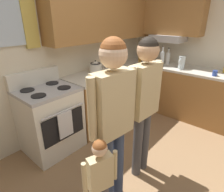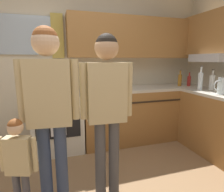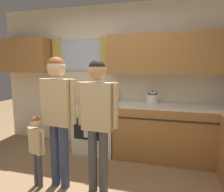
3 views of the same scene
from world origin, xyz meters
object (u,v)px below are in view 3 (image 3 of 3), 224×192
object	(u,v)px
stovetop_kettle	(153,97)
small_child	(36,143)
stove_oven	(97,125)
adult_in_plaid	(98,111)
adult_holding_child	(58,107)

from	to	relation	value
stovetop_kettle	small_child	world-z (taller)	stovetop_kettle
stove_oven	small_child	xyz separation A→B (m)	(-0.33, -1.27, 0.10)
stovetop_kettle	adult_in_plaid	xyz separation A→B (m)	(-0.52, -1.25, 0.00)
stovetop_kettle	adult_holding_child	distance (m)	1.62
adult_holding_child	small_child	xyz separation A→B (m)	(-0.26, -0.09, -0.45)
small_child	adult_holding_child	bearing A→B (deg)	19.32
stovetop_kettle	adult_in_plaid	distance (m)	1.36
stove_oven	adult_holding_child	bearing A→B (deg)	-93.22
adult_in_plaid	stovetop_kettle	bearing A→B (deg)	67.46
stove_oven	adult_holding_child	xyz separation A→B (m)	(-0.07, -1.18, 0.55)
stovetop_kettle	adult_holding_child	xyz separation A→B (m)	(-1.03, -1.26, 0.02)
adult_holding_child	stove_oven	bearing A→B (deg)	86.78
stove_oven	small_child	bearing A→B (deg)	-104.40
adult_holding_child	small_child	size ratio (longest dim) A/B	1.78
stovetop_kettle	adult_in_plaid	bearing A→B (deg)	-112.54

